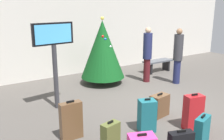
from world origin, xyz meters
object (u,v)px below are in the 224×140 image
(suitcase_5, at_px, (202,133))
(suitcase_4, at_px, (193,112))
(waiting_bench, at_px, (158,63))
(holiday_tree, at_px, (103,49))
(traveller_1, at_px, (178,55))
(suitcase_7, at_px, (159,105))
(suitcase_6, at_px, (110,136))
(flight_info_kiosk, at_px, (54,48))
(suitcase_2, at_px, (71,121))
(suitcase_1, at_px, (147,116))
(traveller_0, at_px, (147,53))

(suitcase_5, bearing_deg, suitcase_4, 50.48)
(waiting_bench, relative_size, suitcase_4, 1.57)
(holiday_tree, distance_m, traveller_1, 2.53)
(waiting_bench, bearing_deg, suitcase_7, -133.10)
(holiday_tree, relative_size, suitcase_6, 3.95)
(flight_info_kiosk, relative_size, suitcase_2, 2.72)
(holiday_tree, bearing_deg, traveller_1, -34.07)
(waiting_bench, relative_size, suitcase_1, 1.72)
(traveller_0, distance_m, suitcase_4, 3.54)
(suitcase_5, bearing_deg, traveller_0, 62.56)
(suitcase_4, xyz_separation_m, suitcase_5, (-0.49, -0.60, -0.07))
(flight_info_kiosk, bearing_deg, suitcase_1, -63.24)
(suitcase_4, bearing_deg, suitcase_6, 171.13)
(holiday_tree, xyz_separation_m, suitcase_4, (-0.09, -3.87, -0.80))
(traveller_0, xyz_separation_m, suitcase_4, (-1.46, -3.17, -0.64))
(traveller_0, bearing_deg, suitcase_4, -114.77)
(flight_info_kiosk, distance_m, suitcase_2, 2.06)
(suitcase_6, bearing_deg, traveller_1, 27.58)
(waiting_bench, bearing_deg, holiday_tree, -179.19)
(traveller_0, distance_m, suitcase_2, 4.41)
(suitcase_6, bearing_deg, flight_info_kiosk, 92.18)
(flight_info_kiosk, relative_size, traveller_1, 1.18)
(flight_info_kiosk, xyz_separation_m, suitcase_4, (2.02, -2.71, -1.20))
(holiday_tree, height_order, traveller_0, holiday_tree)
(flight_info_kiosk, bearing_deg, waiting_bench, 14.23)
(suitcase_1, distance_m, suitcase_7, 0.85)
(suitcase_2, height_order, suitcase_4, suitcase_2)
(holiday_tree, bearing_deg, suitcase_6, -119.55)
(suitcase_6, relative_size, suitcase_7, 1.00)
(waiting_bench, height_order, traveller_1, traveller_1)
(traveller_0, xyz_separation_m, traveller_1, (0.73, -0.71, -0.02))
(traveller_0, bearing_deg, traveller_1, -44.49)
(suitcase_4, bearing_deg, traveller_0, 65.23)
(traveller_1, relative_size, suitcase_2, 2.31)
(holiday_tree, bearing_deg, flight_info_kiosk, -151.23)
(holiday_tree, height_order, suitcase_5, holiday_tree)
(holiday_tree, height_order, suitcase_6, holiday_tree)
(suitcase_5, bearing_deg, traveller_1, 48.70)
(traveller_0, height_order, traveller_1, traveller_0)
(waiting_bench, bearing_deg, suitcase_2, -150.72)
(waiting_bench, distance_m, suitcase_4, 4.75)
(flight_info_kiosk, bearing_deg, traveller_0, 7.48)
(flight_info_kiosk, xyz_separation_m, suitcase_2, (-0.34, -1.64, -1.20))
(suitcase_5, bearing_deg, flight_info_kiosk, 114.81)
(holiday_tree, bearing_deg, suitcase_4, -91.36)
(suitcase_5, bearing_deg, suitcase_6, 147.94)
(suitcase_2, distance_m, suitcase_4, 2.60)
(flight_info_kiosk, height_order, suitcase_5, flight_info_kiosk)
(waiting_bench, relative_size, traveller_1, 0.67)
(holiday_tree, distance_m, suitcase_5, 4.59)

